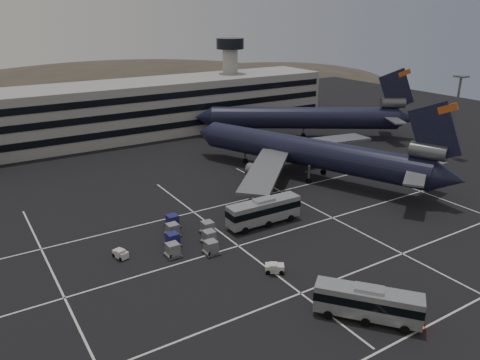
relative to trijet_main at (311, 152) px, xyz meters
name	(u,v)px	position (x,y,z in m)	size (l,w,h in m)	color
ground	(289,247)	(-21.49, -20.98, -5.25)	(260.00, 260.00, 0.00)	black
lane_markings	(291,243)	(-20.54, -20.26, -5.24)	(90.00, 55.62, 0.01)	silver
terminal	(109,113)	(-24.44, 50.16, 1.68)	(125.00, 26.00, 24.00)	gray
hills	(91,111)	(-3.50, 149.02, -17.32)	(352.00, 180.00, 44.00)	#38332B
lightpole_right	(457,105)	(36.51, -5.98, 6.57)	(2.40, 2.40, 18.28)	slate
trijet_main	(311,152)	(0.00, 0.00, 0.00)	(44.08, 55.33, 18.08)	black
trijet_far	(308,117)	(19.85, 24.57, 0.18)	(50.71, 37.95, 18.08)	black
bus_near	(368,302)	(-24.59, -38.62, -3.05)	(9.25, 10.48, 4.02)	gray
bus_far	(264,210)	(-20.28, -12.94, -2.88)	(12.31, 3.29, 4.33)	gray
tug_a	(121,254)	(-42.74, -11.36, -4.62)	(1.89, 2.47, 1.41)	silver
tug_b	(275,268)	(-27.23, -25.51, -4.57)	(2.76, 2.51, 1.53)	silver
uld_cluster	(188,236)	(-32.91, -11.97, -4.31)	(10.06, 13.59, 1.93)	#2D2D30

